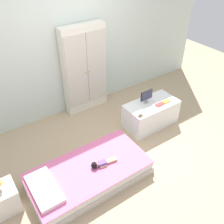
# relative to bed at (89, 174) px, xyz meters

# --- Properties ---
(ground_plane) EXTENTS (10.00, 10.00, 0.02)m
(ground_plane) POSITION_rel_bed_xyz_m (0.66, 0.24, -0.13)
(ground_plane) COLOR tan
(back_wall) EXTENTS (6.40, 0.05, 2.70)m
(back_wall) POSITION_rel_bed_xyz_m (0.66, 1.81, 1.23)
(back_wall) COLOR silver
(back_wall) RESTS_ON ground_plane
(bed) EXTENTS (1.72, 0.89, 0.25)m
(bed) POSITION_rel_bed_xyz_m (0.00, 0.00, 0.00)
(bed) COLOR beige
(bed) RESTS_ON ground_plane
(pillow) EXTENTS (0.32, 0.64, 0.06)m
(pillow) POSITION_rel_bed_xyz_m (-0.66, 0.00, 0.16)
(pillow) COLOR white
(pillow) RESTS_ON bed
(doll) EXTENTS (0.39, 0.15, 0.10)m
(doll) POSITION_rel_bed_xyz_m (0.14, -0.05, 0.16)
(doll) COLOR #6B4CB2
(doll) RESTS_ON bed
(nightstand) EXTENTS (0.35, 0.35, 0.38)m
(nightstand) POSITION_rel_bed_xyz_m (-1.14, 0.21, 0.07)
(nightstand) COLOR silver
(nightstand) RESTS_ON ground_plane
(wardrobe) EXTENTS (0.86, 0.25, 1.68)m
(wardrobe) POSITION_rel_bed_xyz_m (0.91, 1.66, 0.72)
(wardrobe) COLOR white
(wardrobe) RESTS_ON ground_plane
(tv_stand) EXTENTS (0.98, 0.51, 0.47)m
(tv_stand) POSITION_rel_bed_xyz_m (1.59, 0.48, 0.11)
(tv_stand) COLOR white
(tv_stand) RESTS_ON ground_plane
(tv_monitor) EXTENTS (0.25, 0.10, 0.24)m
(tv_monitor) POSITION_rel_bed_xyz_m (1.53, 0.57, 0.48)
(tv_monitor) COLOR #99999E
(tv_monitor) RESTS_ON tv_stand
(rocking_horse_toy) EXTENTS (0.10, 0.04, 0.12)m
(rocking_horse_toy) POSITION_rel_bed_xyz_m (1.19, 0.31, 0.41)
(rocking_horse_toy) COLOR #8E6642
(rocking_horse_toy) RESTS_ON tv_stand
(book_red) EXTENTS (0.16, 0.09, 0.02)m
(book_red) POSITION_rel_bed_xyz_m (1.67, 0.37, 0.36)
(book_red) COLOR #CC3838
(book_red) RESTS_ON tv_stand
(book_orange) EXTENTS (0.15, 0.08, 0.02)m
(book_orange) POSITION_rel_bed_xyz_m (1.84, 0.37, 0.36)
(book_orange) COLOR orange
(book_orange) RESTS_ON tv_stand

